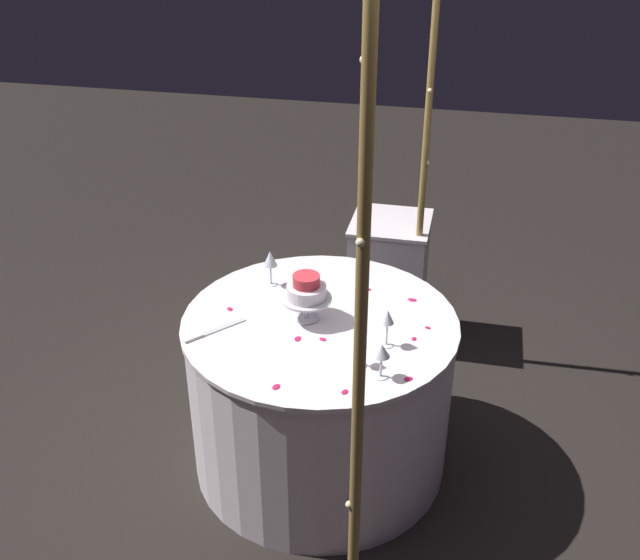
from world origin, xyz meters
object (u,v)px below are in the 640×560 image
object	(u,v)px
main_table	(320,392)
wine_glass_0	(387,319)
decorative_arch	(406,163)
side_table	(388,279)
wine_glass_2	(360,344)
wine_glass_1	(382,352)
wine_glass_3	(270,260)
cake_knife	(211,332)
tiered_cake	(306,292)

from	to	relation	value
main_table	wine_glass_0	distance (m)	0.62
decorative_arch	side_table	distance (m)	1.66
side_table	wine_glass_2	xyz separation A→B (m)	(1.45, 0.06, 0.52)
side_table	wine_glass_1	size ratio (longest dim) A/B	5.07
side_table	decorative_arch	bearing A→B (deg)	8.53
wine_glass_1	wine_glass_3	size ratio (longest dim) A/B	0.85
main_table	cake_knife	world-z (taller)	cake_knife
cake_knife	wine_glass_1	bearing A→B (deg)	78.47
wine_glass_1	decorative_arch	bearing A→B (deg)	177.07
decorative_arch	tiered_cake	xyz separation A→B (m)	(0.00, -0.39, -0.61)
main_table	side_table	size ratio (longest dim) A/B	1.60
decorative_arch	wine_glass_1	xyz separation A→B (m)	(0.35, -0.02, -0.64)
wine_glass_2	cake_knife	size ratio (longest dim) A/B	0.58
decorative_arch	cake_knife	distance (m)	1.09
side_table	wine_glass_3	xyz separation A→B (m)	(0.90, -0.45, 0.55)
wine_glass_3	main_table	bearing A→B (deg)	48.61
main_table	tiered_cake	xyz separation A→B (m)	(0.00, -0.06, 0.54)
decorative_arch	wine_glass_3	distance (m)	0.92
wine_glass_3	wine_glass_0	bearing A→B (deg)	57.40
main_table	tiered_cake	distance (m)	0.54
decorative_arch	cake_knife	bearing A→B (deg)	-75.90
wine_glass_3	wine_glass_2	bearing A→B (deg)	43.40
tiered_cake	wine_glass_1	distance (m)	0.51
wine_glass_2	wine_glass_3	world-z (taller)	wine_glass_3
side_table	wine_glass_2	size ratio (longest dim) A/B	5.49
wine_glass_2	wine_glass_1	bearing A→B (deg)	58.09
side_table	tiered_cake	distance (m)	1.31
wine_glass_1	wine_glass_2	distance (m)	0.11
wine_glass_0	cake_knife	bearing A→B (deg)	-84.78
decorative_arch	wine_glass_3	size ratio (longest dim) A/B	13.59
wine_glass_1	cake_knife	xyz separation A→B (m)	(-0.15, -0.75, -0.11)
main_table	side_table	world-z (taller)	main_table
main_table	wine_glass_1	bearing A→B (deg)	42.42
wine_glass_1	main_table	bearing A→B (deg)	-137.58
wine_glass_3	decorative_arch	bearing A→B (deg)	67.49
tiered_cake	wine_glass_0	size ratio (longest dim) A/B	1.30
main_table	wine_glass_3	world-z (taller)	wine_glass_3
wine_glass_0	main_table	bearing A→B (deg)	-112.24
wine_glass_2	side_table	bearing A→B (deg)	-177.45
wine_glass_0	cake_knife	xyz separation A→B (m)	(0.07, -0.74, -0.12)
side_table	wine_glass_3	world-z (taller)	wine_glass_3
cake_knife	main_table	bearing A→B (deg)	114.15
wine_glass_1	cake_knife	distance (m)	0.77
wine_glass_0	cake_knife	world-z (taller)	wine_glass_0
decorative_arch	main_table	xyz separation A→B (m)	(-0.00, -0.33, -1.15)
wine_glass_2	wine_glass_3	size ratio (longest dim) A/B	0.79
side_table	wine_glass_0	bearing A→B (deg)	6.58
decorative_arch	wine_glass_0	bearing A→B (deg)	-11.74
side_table	wine_glass_0	xyz separation A→B (m)	(1.29, 0.15, 0.54)
cake_knife	tiered_cake	bearing A→B (deg)	117.05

